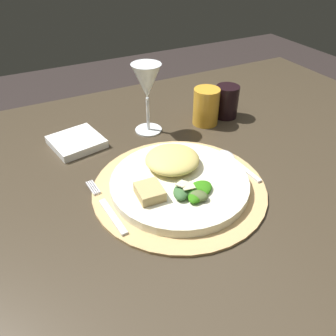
{
  "coord_description": "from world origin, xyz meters",
  "views": [
    {
      "loc": [
        -0.32,
        -0.5,
        1.2
      ],
      "look_at": [
        -0.06,
        0.01,
        0.78
      ],
      "focal_mm": 36.11,
      "sensor_mm": 36.0,
      "label": 1
    }
  ],
  "objects_px": {
    "fork": "(107,208)",
    "spoon": "(232,159)",
    "dinner_plate": "(179,183)",
    "dark_tumbler": "(227,102)",
    "wine_glass": "(147,84)",
    "amber_tumbler": "(206,107)",
    "napkin": "(77,142)",
    "dining_table": "(192,214)"
  },
  "relations": [
    {
      "from": "spoon",
      "to": "wine_glass",
      "type": "bearing_deg",
      "value": 116.24
    },
    {
      "from": "spoon",
      "to": "amber_tumbler",
      "type": "xyz_separation_m",
      "value": [
        0.04,
        0.19,
        0.04
      ]
    },
    {
      "from": "spoon",
      "to": "amber_tumbler",
      "type": "distance_m",
      "value": 0.2
    },
    {
      "from": "spoon",
      "to": "amber_tumbler",
      "type": "relative_size",
      "value": 1.4
    },
    {
      "from": "spoon",
      "to": "napkin",
      "type": "bearing_deg",
      "value": 141.47
    },
    {
      "from": "fork",
      "to": "spoon",
      "type": "xyz_separation_m",
      "value": [
        0.3,
        0.02,
        0.0
      ]
    },
    {
      "from": "dining_table",
      "to": "dark_tumbler",
      "type": "relative_size",
      "value": 15.9
    },
    {
      "from": "dinner_plate",
      "to": "napkin",
      "type": "xyz_separation_m",
      "value": [
        -0.14,
        0.26,
        -0.01
      ]
    },
    {
      "from": "napkin",
      "to": "wine_glass",
      "type": "bearing_deg",
      "value": -4.53
    },
    {
      "from": "dinner_plate",
      "to": "wine_glass",
      "type": "relative_size",
      "value": 1.58
    },
    {
      "from": "fork",
      "to": "dark_tumbler",
      "type": "bearing_deg",
      "value": 27.52
    },
    {
      "from": "dinner_plate",
      "to": "dark_tumbler",
      "type": "bearing_deg",
      "value": 39.57
    },
    {
      "from": "dining_table",
      "to": "napkin",
      "type": "height_order",
      "value": "napkin"
    },
    {
      "from": "fork",
      "to": "wine_glass",
      "type": "xyz_separation_m",
      "value": [
        0.19,
        0.24,
        0.12
      ]
    },
    {
      "from": "spoon",
      "to": "napkin",
      "type": "relative_size",
      "value": 1.2
    },
    {
      "from": "dining_table",
      "to": "amber_tumbler",
      "type": "relative_size",
      "value": 14.45
    },
    {
      "from": "spoon",
      "to": "fork",
      "type": "bearing_deg",
      "value": -175.36
    },
    {
      "from": "spoon",
      "to": "amber_tumbler",
      "type": "bearing_deg",
      "value": 76.39
    },
    {
      "from": "dinner_plate",
      "to": "amber_tumbler",
      "type": "height_order",
      "value": "amber_tumbler"
    },
    {
      "from": "napkin",
      "to": "fork",
      "type": "bearing_deg",
      "value": -92.27
    },
    {
      "from": "amber_tumbler",
      "to": "dark_tumbler",
      "type": "xyz_separation_m",
      "value": [
        0.07,
        0.01,
        -0.0
      ]
    },
    {
      "from": "dinner_plate",
      "to": "dark_tumbler",
      "type": "height_order",
      "value": "dark_tumbler"
    },
    {
      "from": "fork",
      "to": "amber_tumbler",
      "type": "bearing_deg",
      "value": 31.2
    },
    {
      "from": "dinner_plate",
      "to": "wine_glass",
      "type": "xyz_separation_m",
      "value": [
        0.04,
        0.24,
        0.11
      ]
    },
    {
      "from": "dinner_plate",
      "to": "wine_glass",
      "type": "height_order",
      "value": "wine_glass"
    },
    {
      "from": "dinner_plate",
      "to": "fork",
      "type": "height_order",
      "value": "dinner_plate"
    },
    {
      "from": "spoon",
      "to": "napkin",
      "type": "distance_m",
      "value": 0.37
    },
    {
      "from": "dinner_plate",
      "to": "wine_glass",
      "type": "distance_m",
      "value": 0.27
    },
    {
      "from": "dinner_plate",
      "to": "napkin",
      "type": "relative_size",
      "value": 2.47
    },
    {
      "from": "spoon",
      "to": "wine_glass",
      "type": "xyz_separation_m",
      "value": [
        -0.11,
        0.22,
        0.12
      ]
    },
    {
      "from": "dinner_plate",
      "to": "napkin",
      "type": "bearing_deg",
      "value": 118.6
    },
    {
      "from": "napkin",
      "to": "wine_glass",
      "type": "xyz_separation_m",
      "value": [
        0.18,
        -0.01,
        0.12
      ]
    },
    {
      "from": "dining_table",
      "to": "dark_tumbler",
      "type": "height_order",
      "value": "dark_tumbler"
    },
    {
      "from": "wine_glass",
      "to": "amber_tumbler",
      "type": "xyz_separation_m",
      "value": [
        0.15,
        -0.03,
        -0.08
      ]
    },
    {
      "from": "dinner_plate",
      "to": "dark_tumbler",
      "type": "distance_m",
      "value": 0.35
    },
    {
      "from": "dining_table",
      "to": "napkin",
      "type": "relative_size",
      "value": 12.38
    },
    {
      "from": "napkin",
      "to": "dinner_plate",
      "type": "bearing_deg",
      "value": -61.4
    },
    {
      "from": "dinner_plate",
      "to": "amber_tumbler",
      "type": "bearing_deg",
      "value": 47.44
    },
    {
      "from": "dinner_plate",
      "to": "dark_tumbler",
      "type": "relative_size",
      "value": 3.17
    },
    {
      "from": "dining_table",
      "to": "napkin",
      "type": "distance_m",
      "value": 0.33
    },
    {
      "from": "dining_table",
      "to": "dinner_plate",
      "type": "height_order",
      "value": "dinner_plate"
    },
    {
      "from": "spoon",
      "to": "dark_tumbler",
      "type": "distance_m",
      "value": 0.23
    }
  ]
}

